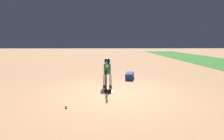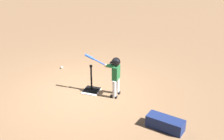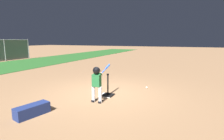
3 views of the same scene
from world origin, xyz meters
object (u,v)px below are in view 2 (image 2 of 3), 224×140
Objects in this scene: batting_tee at (92,87)px; equipment_bag at (165,123)px; batter_child at (115,72)px; baseball at (62,67)px.

equipment_bag is (-2.21, 1.07, 0.02)m from batting_tee.
batting_tee is 0.89m from batter_child.
batter_child is at bearing 153.56° from baseball.
batter_child is at bearing 176.76° from batting_tee.
baseball is at bearing -16.69° from equipment_bag.
batting_tee is 0.70× the size of batter_child.
baseball is (1.44, -1.01, -0.08)m from batting_tee.
batting_tee reaches higher than baseball.
baseball is 4.21m from equipment_bag.
equipment_bag is at bearing 146.08° from batter_child.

